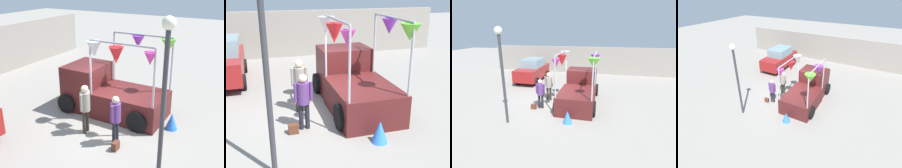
# 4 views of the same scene
# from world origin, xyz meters

# --- Properties ---
(ground_plane) EXTENTS (60.00, 60.00, 0.00)m
(ground_plane) POSITION_xyz_m (0.00, 0.00, 0.00)
(ground_plane) COLOR gray
(vendor_truck) EXTENTS (2.44, 4.14, 3.06)m
(vendor_truck) POSITION_xyz_m (1.08, 0.58, 0.87)
(vendor_truck) COLOR #4C1919
(vendor_truck) RESTS_ON ground
(parked_car) EXTENTS (1.88, 4.00, 1.88)m
(parked_car) POSITION_xyz_m (-3.42, 4.31, 0.94)
(parked_car) COLOR maroon
(parked_car) RESTS_ON ground
(person_customer) EXTENTS (0.53, 0.34, 1.64)m
(person_customer) POSITION_xyz_m (-0.84, -0.84, 0.99)
(person_customer) COLOR black
(person_customer) RESTS_ON ground
(person_vendor) EXTENTS (0.53, 0.34, 1.74)m
(person_vendor) POSITION_xyz_m (-0.75, 0.38, 1.06)
(person_vendor) COLOR #2D2823
(person_vendor) RESTS_ON ground
(handbag) EXTENTS (0.28, 0.16, 0.28)m
(handbag) POSITION_xyz_m (-1.19, -1.04, 0.14)
(handbag) COLOR #592D1E
(handbag) RESTS_ON ground
(street_lamp) EXTENTS (0.32, 0.32, 4.30)m
(street_lamp) POSITION_xyz_m (-1.83, -2.69, 2.77)
(street_lamp) COLOR #333338
(street_lamp) RESTS_ON ground
(brick_boundary_wall) EXTENTS (18.00, 0.36, 2.60)m
(brick_boundary_wall) POSITION_xyz_m (0.00, 8.20, 1.30)
(brick_boundary_wall) COLOR gray
(brick_boundary_wall) RESTS_ON ground
(folded_kite_bundle_azure) EXTENTS (0.52, 0.52, 0.60)m
(folded_kite_bundle_azure) POSITION_xyz_m (0.92, -2.14, 0.30)
(folded_kite_bundle_azure) COLOR blue
(folded_kite_bundle_azure) RESTS_ON ground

